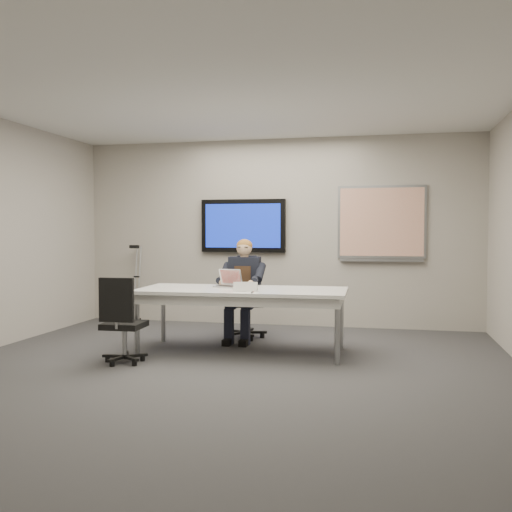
% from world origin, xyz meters
% --- Properties ---
extents(floor, '(6.00, 6.00, 0.02)m').
position_xyz_m(floor, '(0.00, 0.00, 0.00)').
color(floor, '#373739').
rests_on(floor, ground).
extents(ceiling, '(6.00, 6.00, 0.02)m').
position_xyz_m(ceiling, '(0.00, 0.00, 2.80)').
color(ceiling, silver).
rests_on(ceiling, wall_back).
extents(wall_back, '(6.00, 0.02, 2.80)m').
position_xyz_m(wall_back, '(0.00, 3.00, 1.40)').
color(wall_back, '#A9A398').
rests_on(wall_back, ground).
extents(wall_front, '(6.00, 0.02, 2.80)m').
position_xyz_m(wall_front, '(0.00, -3.00, 1.40)').
color(wall_front, '#A9A398').
rests_on(wall_front, ground).
extents(conference_table, '(2.44, 1.07, 0.74)m').
position_xyz_m(conference_table, '(-0.03, 0.97, 0.66)').
color(conference_table, white).
rests_on(conference_table, ground).
extents(tv_display, '(1.30, 0.09, 0.80)m').
position_xyz_m(tv_display, '(-0.50, 2.95, 1.50)').
color(tv_display, black).
rests_on(tv_display, wall_back).
extents(whiteboard, '(1.25, 0.08, 1.10)m').
position_xyz_m(whiteboard, '(1.55, 2.97, 1.53)').
color(whiteboard, gray).
rests_on(whiteboard, wall_back).
extents(office_chair_far, '(0.61, 0.61, 1.07)m').
position_xyz_m(office_chair_far, '(-0.21, 1.89, 0.33)').
color(office_chair_far, black).
rests_on(office_chair_far, ground).
extents(office_chair_near, '(0.46, 0.46, 0.93)m').
position_xyz_m(office_chair_near, '(-1.13, 0.13, 0.29)').
color(office_chair_near, black).
rests_on(office_chair_near, ground).
extents(seated_person, '(0.42, 0.72, 1.31)m').
position_xyz_m(seated_person, '(-0.20, 1.64, 0.53)').
color(seated_person, '#1B1E2E').
rests_on(seated_person, office_chair_far).
extents(crutch, '(0.27, 0.46, 1.26)m').
position_xyz_m(crutch, '(-2.19, 2.83, 0.62)').
color(crutch, '#AFB2B7').
rests_on(crutch, ground).
extents(laptop, '(0.34, 0.35, 0.21)m').
position_xyz_m(laptop, '(-0.24, 1.17, 0.80)').
color(laptop, silver).
rests_on(laptop, conference_table).
extents(name_tent, '(0.27, 0.10, 0.11)m').
position_xyz_m(name_tent, '(0.08, 0.71, 0.80)').
color(name_tent, white).
rests_on(name_tent, conference_table).
extents(pen, '(0.02, 0.14, 0.01)m').
position_xyz_m(pen, '(0.19, 0.59, 0.75)').
color(pen, black).
rests_on(pen, conference_table).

